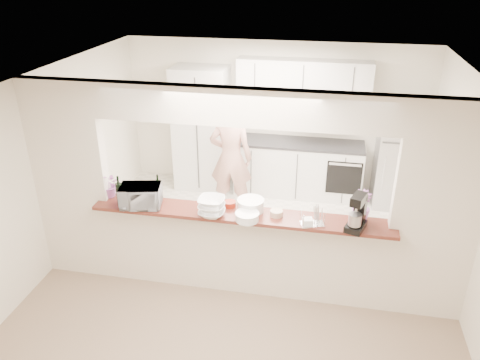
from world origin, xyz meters
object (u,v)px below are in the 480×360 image
(refrigerator, at_px, (401,156))
(stand_mixer, at_px, (358,213))
(person, at_px, (231,159))
(toaster_oven, at_px, (141,196))

(refrigerator, bearing_deg, stand_mixer, -105.93)
(refrigerator, relative_size, person, 0.95)
(toaster_oven, height_order, person, person)
(refrigerator, height_order, person, person)
(toaster_oven, bearing_deg, stand_mixer, -12.96)
(refrigerator, relative_size, stand_mixer, 4.19)
(toaster_oven, xyz_separation_m, person, (0.62, 2.00, -0.32))
(person, bearing_deg, refrigerator, -165.16)
(refrigerator, xyz_separation_m, toaster_oven, (-3.20, -2.75, 0.37))
(refrigerator, relative_size, toaster_oven, 3.73)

